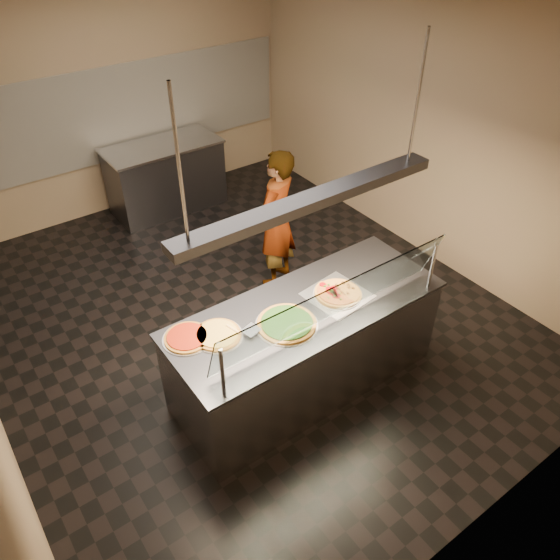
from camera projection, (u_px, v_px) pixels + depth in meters
ground at (242, 314)px, 5.94m from camera, size 5.00×6.00×0.02m
ceiling at (225, 12)px, 4.09m from camera, size 5.00×6.00×0.02m
wall_back at (110, 98)px, 6.95m from camera, size 5.00×0.02×3.00m
wall_front at (517, 399)px, 3.09m from camera, size 5.00×0.02×3.00m
wall_right at (423, 128)px, 6.18m from camera, size 0.02×6.00×3.00m
tile_band at (114, 114)px, 7.05m from camera, size 4.90×0.02×1.20m
serving_counter at (305, 346)px, 4.88m from camera, size 2.44×0.94×0.93m
sneeze_guard at (335, 302)px, 4.19m from camera, size 2.20×0.18×0.54m
perforated_tray at (337, 295)px, 4.71m from camera, size 0.54×0.54×0.01m
half_pizza_pepperoni at (329, 296)px, 4.65m from camera, size 0.24×0.42×0.05m
half_pizza_sausage at (346, 289)px, 4.74m from camera, size 0.24×0.42×0.04m
pizza_spinach at (287, 323)px, 4.41m from camera, size 0.51×0.51×0.03m
pizza_cheese at (217, 334)px, 4.31m from camera, size 0.40×0.40×0.03m
pizza_tomato at (187, 337)px, 4.28m from camera, size 0.39×0.39×0.03m
pizza_spatula at (240, 329)px, 4.33m from camera, size 0.22×0.22×0.02m
prep_table at (166, 177)px, 7.48m from camera, size 1.53×0.74×0.93m
worker at (276, 220)px, 5.93m from camera, size 0.70×0.61×1.61m
heat_lamp_housing at (311, 201)px, 3.97m from camera, size 2.30×0.18×0.08m
lamp_rod_left at (179, 168)px, 3.17m from camera, size 0.02×0.02×1.01m
lamp_rod_right at (418, 98)px, 4.09m from camera, size 0.02×0.02×1.01m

